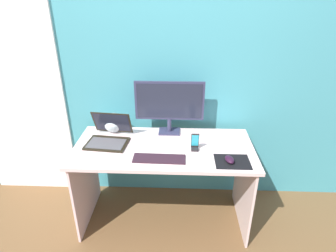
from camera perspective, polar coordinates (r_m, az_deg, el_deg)
name	(u,v)px	position (r m, az deg, el deg)	size (l,w,h in m)	color
ground_plane	(164,217)	(2.67, -0.78, -17.72)	(8.00, 8.00, 0.00)	brown
wall_back	(166,67)	(2.43, -0.40, 11.79)	(6.00, 0.04, 2.50)	teal
door_left	(18,93)	(2.85, -27.89, 5.87)	(0.82, 0.02, 2.02)	white
desk	(164,163)	(2.31, -0.86, -7.35)	(1.41, 0.66, 0.73)	beige
monitor	(169,104)	(2.34, 0.29, 4.47)	(0.57, 0.14, 0.45)	#2D2F4B
laptop	(109,136)	(2.33, -11.79, -2.04)	(0.35, 0.35, 0.22)	black
fishbowl	(114,123)	(2.48, -10.86, 0.66)	(0.17, 0.17, 0.17)	silver
keyboard_external	(159,159)	(2.07, -1.79, -6.56)	(0.38, 0.12, 0.01)	black
mousepad	(232,162)	(2.10, 12.78, -6.97)	(0.25, 0.20, 0.00)	black
mouse	(230,159)	(2.08, 12.23, -6.57)	(0.06, 0.10, 0.04)	black
phone_in_dock	(195,144)	(2.18, 5.41, -3.64)	(0.06, 0.05, 0.14)	black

